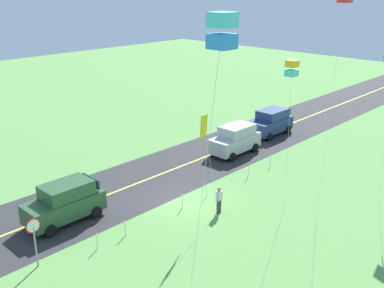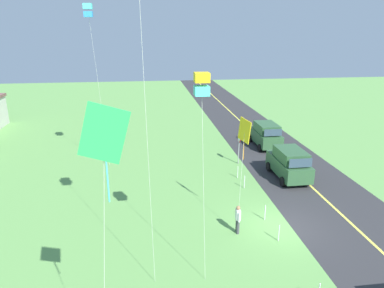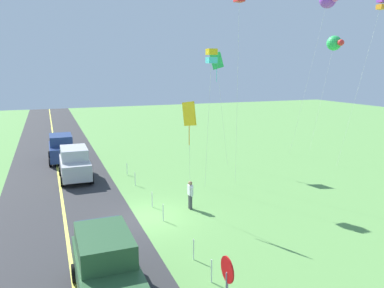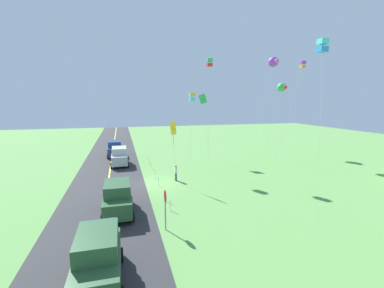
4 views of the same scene
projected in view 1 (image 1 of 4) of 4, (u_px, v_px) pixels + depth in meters
ground_plane at (184, 201)px, 28.07m from camera, size 120.00×120.00×0.10m
asphalt_road at (142, 182)px, 30.67m from camera, size 120.00×7.00×0.00m
road_centre_stripe at (142, 182)px, 30.67m from camera, size 120.00×0.16×0.00m
car_suv_foreground at (65, 202)px, 25.30m from camera, size 4.40×2.12×2.24m
car_parked_west_far at (271, 122)px, 39.79m from camera, size 4.40×2.12×2.24m
car_parked_west_near at (235, 139)px, 35.43m from camera, size 4.40×2.12×2.24m
stop_sign at (34, 233)px, 20.94m from camera, size 0.76×0.08×2.56m
person_adult_near at (219, 199)px, 26.27m from camera, size 0.58×0.22×1.60m
kite_red_low at (204, 127)px, 24.41m from camera, size 1.43×0.62×6.10m
kite_green_far at (292, 69)px, 24.04m from camera, size 0.86×0.56×8.85m
kite_cyan_top at (222, 32)px, 10.76m from camera, size 1.62×0.76×12.06m
fence_post_0 at (270, 161)px, 33.07m from camera, size 0.05×0.05×0.90m
fence_post_1 at (248, 171)px, 31.27m from camera, size 0.05×0.05×0.90m
fence_post_2 at (206, 190)px, 28.35m from camera, size 0.05×0.05×0.90m
fence_post_3 at (182, 202)px, 26.90m from camera, size 0.05×0.05×0.90m
fence_post_4 at (125, 228)px, 24.00m from camera, size 0.05×0.05×0.90m
fence_post_5 at (97, 241)px, 22.79m from camera, size 0.05×0.05×0.90m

